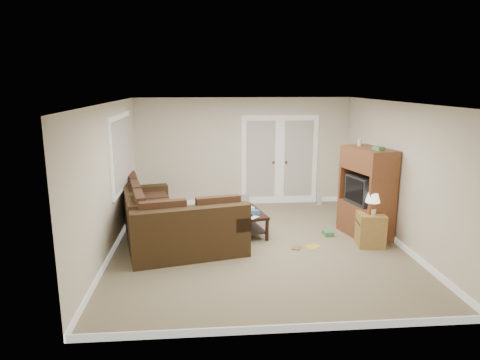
{
  "coord_description": "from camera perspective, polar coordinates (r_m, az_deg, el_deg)",
  "views": [
    {
      "loc": [
        -0.91,
        -7.11,
        2.82
      ],
      "look_at": [
        -0.28,
        0.42,
        1.1
      ],
      "focal_mm": 32.0,
      "sensor_mm": 36.0,
      "label": 1
    }
  ],
  "objects": [
    {
      "name": "side_cabinet",
      "position": [
        7.92,
        17.04,
        -5.98
      ],
      "size": [
        0.51,
        0.51,
        0.96
      ],
      "rotation": [
        0.0,
        0.0,
        -0.14
      ],
      "color": "#A8803D",
      "rests_on": "floor"
    },
    {
      "name": "sectional_sofa",
      "position": [
        7.87,
        -9.85,
        -5.63
      ],
      "size": [
        2.54,
        3.06,
        0.9
      ],
      "rotation": [
        0.0,
        0.0,
        0.23
      ],
      "color": "#3B2916",
      "rests_on": "floor"
    },
    {
      "name": "coffee_table",
      "position": [
        8.22,
        0.76,
        -5.44
      ],
      "size": [
        0.79,
        1.19,
        0.75
      ],
      "rotation": [
        0.0,
        0.0,
        0.23
      ],
      "color": "black",
      "rests_on": "floor"
    },
    {
      "name": "baseboards",
      "position": [
        7.68,
        2.35,
        -8.32
      ],
      "size": [
        5.0,
        5.5,
        0.1
      ],
      "primitive_type": null,
      "color": "white",
      "rests_on": "floor"
    },
    {
      "name": "french_doors",
      "position": [
        10.14,
        5.28,
        2.62
      ],
      "size": [
        1.8,
        0.05,
        2.13
      ],
      "color": "white",
      "rests_on": "floor"
    },
    {
      "name": "window_left",
      "position": [
        8.35,
        -15.49,
        3.61
      ],
      "size": [
        0.05,
        1.92,
        1.42
      ],
      "color": "white",
      "rests_on": "wall_left"
    },
    {
      "name": "space_heater",
      "position": [
        10.28,
        10.5,
        -2.52
      ],
      "size": [
        0.12,
        0.11,
        0.28
      ],
      "primitive_type": "cube",
      "rotation": [
        0.0,
        0.0,
        -0.13
      ],
      "color": "silver",
      "rests_on": "floor"
    },
    {
      "name": "wall_front",
      "position": [
        4.72,
        6.63,
        -6.67
      ],
      "size": [
        5.0,
        0.02,
        2.5
      ],
      "primitive_type": "cube",
      "color": "silver",
      "rests_on": "floor"
    },
    {
      "name": "wall_back",
      "position": [
        10.02,
        0.47,
        3.8
      ],
      "size": [
        5.0,
        0.02,
        2.5
      ],
      "primitive_type": "cube",
      "color": "silver",
      "rests_on": "floor"
    },
    {
      "name": "ceiling",
      "position": [
        7.17,
        2.53,
        10.25
      ],
      "size": [
        5.0,
        5.5,
        0.02
      ],
      "primitive_type": "cube",
      "color": "silver",
      "rests_on": "wall_back"
    },
    {
      "name": "floor_magazine",
      "position": [
        7.74,
        9.75,
        -8.72
      ],
      "size": [
        0.32,
        0.3,
        0.01
      ],
      "primitive_type": "cube",
      "rotation": [
        0.0,
        0.0,
        0.5
      ],
      "color": "gold",
      "rests_on": "floor"
    },
    {
      "name": "wall_right",
      "position": [
        8.04,
        20.41,
        0.74
      ],
      "size": [
        0.02,
        5.5,
        2.5
      ],
      "primitive_type": "cube",
      "color": "silver",
      "rests_on": "floor"
    },
    {
      "name": "floor_book",
      "position": [
        7.63,
        6.97,
        -8.89
      ],
      "size": [
        0.21,
        0.24,
        0.02
      ],
      "primitive_type": "imported",
      "rotation": [
        0.0,
        0.0,
        -0.39
      ],
      "color": "brown",
      "rests_on": "floor"
    },
    {
      "name": "tv_armoire",
      "position": [
        8.26,
        16.5,
        -1.57
      ],
      "size": [
        0.81,
        1.15,
        1.79
      ],
      "rotation": [
        0.0,
        0.0,
        0.24
      ],
      "color": "brown",
      "rests_on": "floor"
    },
    {
      "name": "floor_greenbox",
      "position": [
        8.32,
        11.64,
        -6.94
      ],
      "size": [
        0.18,
        0.23,
        0.09
      ],
      "primitive_type": "cube",
      "rotation": [
        0.0,
        0.0,
        0.09
      ],
      "color": "#418F4E",
      "rests_on": "floor"
    },
    {
      "name": "floor",
      "position": [
        7.7,
        2.35,
        -8.67
      ],
      "size": [
        5.5,
        5.5,
        0.0
      ],
      "primitive_type": "plane",
      "color": "gray",
      "rests_on": "ground"
    },
    {
      "name": "wall_left",
      "position": [
        7.45,
        -17.0,
        0.09
      ],
      "size": [
        0.02,
        5.5,
        2.5
      ],
      "primitive_type": "cube",
      "color": "silver",
      "rests_on": "floor"
    }
  ]
}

